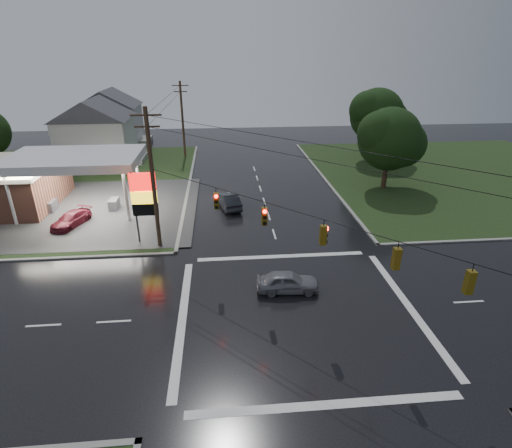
{
  "coord_description": "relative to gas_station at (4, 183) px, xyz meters",
  "views": [
    {
      "loc": [
        -4.36,
        -19.77,
        14.88
      ],
      "look_at": [
        -1.98,
        6.59,
        3.0
      ],
      "focal_mm": 28.0,
      "sensor_mm": 36.0,
      "label": 1
    }
  ],
  "objects": [
    {
      "name": "utility_pole_nw",
      "position": [
        16.18,
        -10.2,
        3.17
      ],
      "size": [
        2.2,
        0.32,
        11.0
      ],
      "color": "#382619",
      "rests_on": "ground"
    },
    {
      "name": "car_pump",
      "position": [
        7.73,
        -5.34,
        -1.92
      ],
      "size": [
        3.17,
        4.63,
        1.24
      ],
      "primitive_type": "imported",
      "rotation": [
        0.0,
        0.0,
        -0.37
      ],
      "color": "maroon",
      "rests_on": "ground"
    },
    {
      "name": "house_far",
      "position": [
        3.73,
        28.3,
        1.86
      ],
      "size": [
        11.05,
        8.48,
        8.6
      ],
      "color": "silver",
      "rests_on": "ground"
    },
    {
      "name": "pylon_sign",
      "position": [
        15.18,
        -9.2,
        1.46
      ],
      "size": [
        2.0,
        0.35,
        6.0
      ],
      "color": "#59595E",
      "rests_on": "ground"
    },
    {
      "name": "house_near",
      "position": [
        4.73,
        16.3,
        1.86
      ],
      "size": [
        11.05,
        8.48,
        8.6
      ],
      "color": "silver",
      "rests_on": "ground"
    },
    {
      "name": "tree_ne_near",
      "position": [
        39.82,
        2.29,
        3.01
      ],
      "size": [
        7.99,
        6.8,
        8.98
      ],
      "color": "black",
      "rests_on": "ground"
    },
    {
      "name": "car_crossing",
      "position": [
        25.4,
        -17.4,
        -1.85
      ],
      "size": [
        4.17,
        1.88,
        1.39
      ],
      "primitive_type": "imported",
      "rotation": [
        0.0,
        0.0,
        1.51
      ],
      "color": "slate",
      "rests_on": "ground"
    },
    {
      "name": "car_north",
      "position": [
        21.95,
        -2.16,
        -1.8
      ],
      "size": [
        2.59,
        4.8,
        1.5
      ],
      "primitive_type": "imported",
      "rotation": [
        0.0,
        0.0,
        3.37
      ],
      "color": "black",
      "rests_on": "ground"
    },
    {
      "name": "gas_station",
      "position": [
        0.0,
        0.0,
        0.0
      ],
      "size": [
        26.2,
        18.0,
        5.6
      ],
      "color": "#2D2D2D",
      "rests_on": "ground"
    },
    {
      "name": "grass_ne",
      "position": [
        51.68,
        6.3,
        -2.51
      ],
      "size": [
        36.0,
        36.0,
        0.08
      ],
      "primitive_type": "cube",
      "color": "black",
      "rests_on": "ground"
    },
    {
      "name": "tree_ne_far",
      "position": [
        42.83,
        14.29,
        3.63
      ],
      "size": [
        8.46,
        7.2,
        9.8
      ],
      "color": "black",
      "rests_on": "ground"
    },
    {
      "name": "traffic_signals",
      "position": [
        25.69,
        -19.72,
        3.93
      ],
      "size": [
        26.87,
        26.87,
        1.47
      ],
      "color": "black",
      "rests_on": "ground"
    },
    {
      "name": "grass_nw",
      "position": [
        -0.32,
        6.3,
        -2.51
      ],
      "size": [
        36.0,
        36.0,
        0.08
      ],
      "primitive_type": "cube",
      "color": "black",
      "rests_on": "ground"
    },
    {
      "name": "utility_pole_n",
      "position": [
        16.18,
        18.3,
        2.92
      ],
      "size": [
        2.2,
        0.32,
        10.5
      ],
      "color": "#382619",
      "rests_on": "ground"
    },
    {
      "name": "ground",
      "position": [
        25.68,
        -19.7,
        -2.55
      ],
      "size": [
        120.0,
        120.0,
        0.0
      ],
      "primitive_type": "plane",
      "color": "black",
      "rests_on": "ground"
    }
  ]
}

